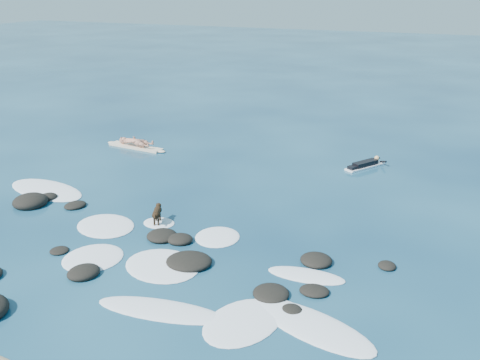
% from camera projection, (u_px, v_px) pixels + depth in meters
% --- Properties ---
extents(ground, '(160.00, 160.00, 0.00)m').
position_uv_depth(ground, '(154.00, 242.00, 16.74)').
color(ground, '#0A2642').
rests_on(ground, ground).
extents(reef_rocks, '(13.70, 7.57, 0.53)m').
position_uv_depth(reef_rocks, '(104.00, 251.00, 16.00)').
color(reef_rocks, black).
rests_on(reef_rocks, ground).
extents(breaking_foam, '(15.87, 7.32, 0.12)m').
position_uv_depth(breaking_foam, '(158.00, 255.00, 15.91)').
color(breaking_foam, white).
rests_on(breaking_foam, ground).
extents(standing_surfer_rig, '(3.54, 0.86, 2.01)m').
position_uv_depth(standing_surfer_rig, '(135.00, 132.00, 25.99)').
color(standing_surfer_rig, beige).
rests_on(standing_surfer_rig, ground).
extents(paddling_surfer_rig, '(1.60, 2.14, 0.40)m').
position_uv_depth(paddling_surfer_rig, '(366.00, 164.00, 23.46)').
color(paddling_surfer_rig, white).
rests_on(paddling_surfer_rig, ground).
extents(dog, '(0.52, 0.97, 0.65)m').
position_uv_depth(dog, '(157.00, 212.00, 17.85)').
color(dog, black).
rests_on(dog, ground).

